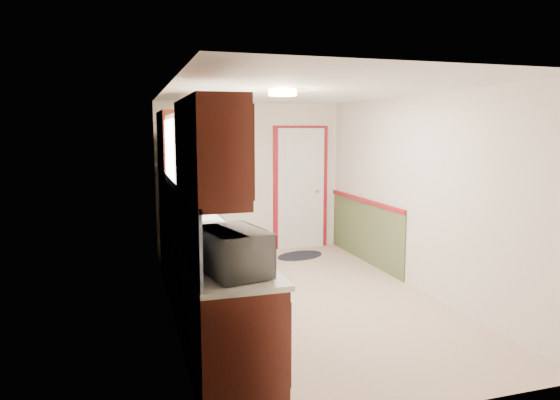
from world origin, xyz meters
TOP-DOWN VIEW (x-y plane):
  - room_shell at (0.00, 0.00)m, footprint 3.20×5.20m
  - kitchen_run at (-1.24, -0.29)m, footprint 0.63×4.00m
  - back_wall_trim at (0.99, 2.21)m, footprint 1.12×2.30m
  - ceiling_fixture at (-0.30, -0.20)m, footprint 0.30×0.30m
  - microwave at (-1.20, -1.90)m, footprint 0.45×0.65m
  - refrigerator at (-1.02, 2.05)m, footprint 0.83×0.82m
  - rug at (0.65, 1.90)m, footprint 0.94×0.78m
  - cooktop at (-1.19, 1.11)m, footprint 0.46×0.55m

SIDE VIEW (x-z plane):
  - rug at x=0.65m, z-range 0.00..0.01m
  - kitchen_run at x=-1.24m, z-range -0.29..1.91m
  - back_wall_trim at x=0.99m, z-range -0.15..1.93m
  - cooktop at x=-1.19m, z-range 0.94..0.96m
  - refrigerator at x=-1.02m, z-range 0.00..1.92m
  - microwave at x=-1.20m, z-range 0.94..1.34m
  - room_shell at x=0.00m, z-range -0.06..2.46m
  - ceiling_fixture at x=-0.30m, z-range 2.33..2.39m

